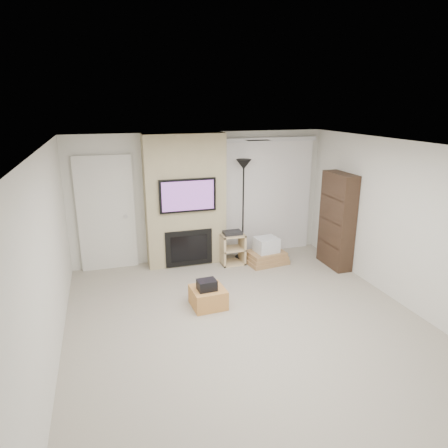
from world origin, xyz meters
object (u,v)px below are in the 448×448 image
object	(u,v)px
floor_lamp	(243,182)
av_stand	(232,247)
bookshelf	(337,221)
box_stack	(266,253)
ottoman	(208,297)

from	to	relation	value
floor_lamp	av_stand	xyz separation A→B (m)	(-0.28, -0.20, -1.23)
floor_lamp	bookshelf	size ratio (longest dim) A/B	1.11
av_stand	bookshelf	bearing A→B (deg)	-19.71
box_stack	bookshelf	distance (m)	1.49
box_stack	floor_lamp	bearing A→B (deg)	134.53
ottoman	av_stand	size ratio (longest dim) A/B	0.76
box_stack	bookshelf	bearing A→B (deg)	-22.31
bookshelf	box_stack	bearing A→B (deg)	157.69
floor_lamp	box_stack	xyz separation A→B (m)	(0.36, -0.37, -1.38)
ottoman	floor_lamp	size ratio (longest dim) A/B	0.25
ottoman	box_stack	world-z (taller)	box_stack
floor_lamp	bookshelf	xyz separation A→B (m)	(1.57, -0.86, -0.67)
av_stand	bookshelf	xyz separation A→B (m)	(1.85, -0.66, 0.55)
av_stand	box_stack	bearing A→B (deg)	-14.58
box_stack	ottoman	bearing A→B (deg)	-138.39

